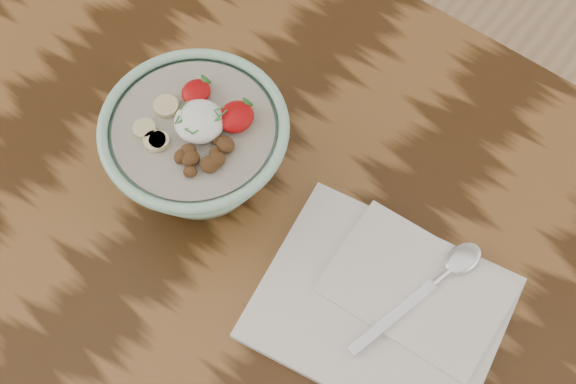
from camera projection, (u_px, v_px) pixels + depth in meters
The scene contains 4 objects.
table at pixel (311, 360), 91.97cm from camera, with size 160.00×90.00×75.00cm.
breakfast_bowl at pixel (198, 148), 86.34cm from camera, with size 19.97×19.97×13.21cm.
napkin at pixel (388, 304), 84.65cm from camera, with size 27.97×23.98×1.54cm.
spoon at pixel (446, 273), 84.86cm from camera, with size 6.37×18.30×0.96cm.
Camera 1 is at (12.89, -21.46, 156.32)cm, focal length 50.00 mm.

